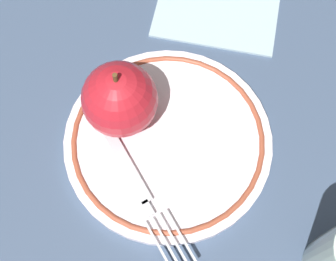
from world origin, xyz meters
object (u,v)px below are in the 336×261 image
(fork, at_px, (142,191))
(napkin_folded, at_px, (217,8))
(apple_red_whole, at_px, (120,99))
(plate, at_px, (168,140))

(fork, height_order, napkin_folded, fork)
(fork, bearing_deg, napkin_folded, 130.09)
(apple_red_whole, relative_size, napkin_folded, 0.59)
(apple_red_whole, height_order, fork, apple_red_whole)
(plate, xyz_separation_m, napkin_folded, (0.19, -0.03, -0.00))
(napkin_folded, bearing_deg, apple_red_whole, 153.85)
(apple_red_whole, distance_m, fork, 0.10)
(apple_red_whole, bearing_deg, napkin_folded, -26.15)
(plate, relative_size, apple_red_whole, 2.54)
(apple_red_whole, xyz_separation_m, fork, (-0.08, -0.04, -0.04))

